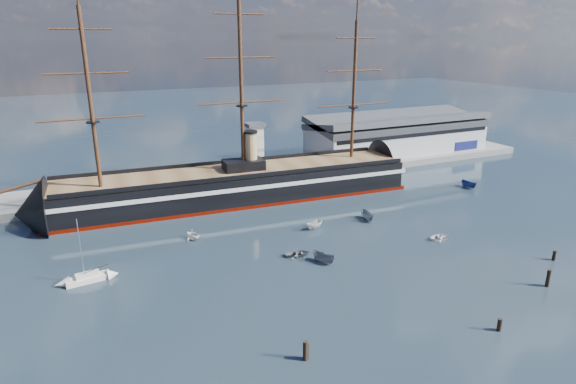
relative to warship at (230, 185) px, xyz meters
name	(u,v)px	position (x,y,z in m)	size (l,w,h in m)	color
ground	(297,221)	(8.94, -20.00, -4.04)	(600.00, 600.00, 0.00)	#1A2D3D
quay	(274,176)	(18.94, 16.00, -4.04)	(180.00, 18.00, 2.00)	slate
warehouse	(397,134)	(66.94, 20.00, 3.95)	(63.00, 21.00, 11.60)	#B7BABC
quay_tower	(255,148)	(11.94, 13.00, 5.72)	(5.00, 5.00, 15.00)	silver
warship	(230,185)	(0.00, 0.00, 0.00)	(113.38, 22.03, 53.94)	black
sailboat	(88,278)	(-35.77, -30.19, -3.30)	(7.39, 2.88, 11.52)	white
motorboat_a	(324,263)	(4.08, -41.00, -4.04)	(5.74, 2.11, 2.30)	slate
motorboat_b	(298,256)	(1.01, -36.39, -4.04)	(3.04, 1.22, 1.42)	slate
motorboat_c	(367,220)	(23.77, -26.29, -4.04)	(5.96, 2.18, 2.38)	slate
motorboat_d	(193,239)	(-14.99, -20.12, -4.04)	(6.48, 2.81, 2.37)	silver
motorboat_e	(440,239)	(31.18, -41.74, -4.04)	(2.87, 1.15, 1.34)	white
motorboat_f	(468,188)	(63.06, -17.64, -4.04)	(5.89, 2.16, 2.35)	navy
motorboat_g	(315,229)	(10.34, -25.80, -4.04)	(5.23, 1.92, 2.09)	silver
piling_near_left	(305,360)	(-11.88, -64.55, -4.04)	(0.64, 0.64, 3.43)	black
piling_near_mid	(499,331)	(15.92, -70.53, -4.04)	(0.64, 0.64, 2.60)	black
piling_near_right	(547,286)	(33.44, -64.74, -4.04)	(0.64, 0.64, 3.74)	black
piling_far_right	(553,260)	(43.44, -58.44, -4.04)	(0.64, 0.64, 2.59)	black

